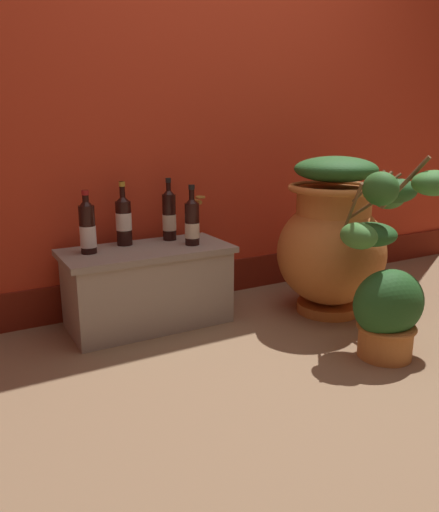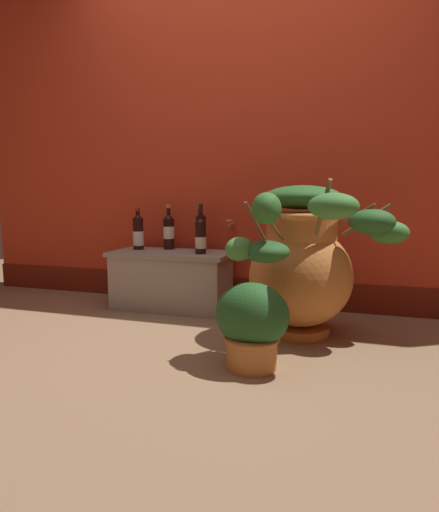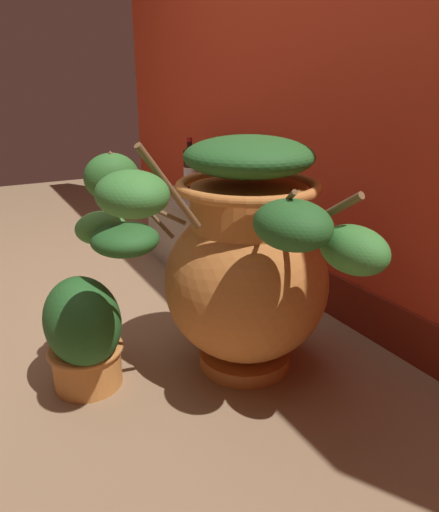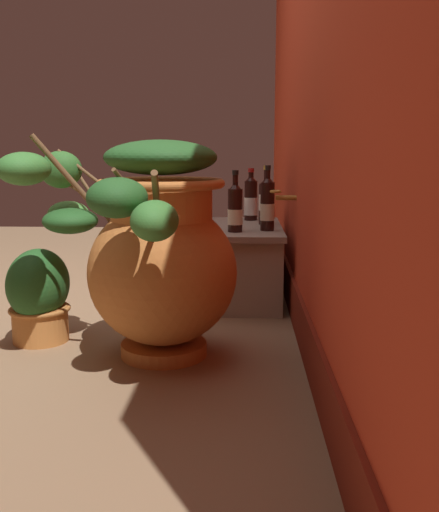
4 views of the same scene
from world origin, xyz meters
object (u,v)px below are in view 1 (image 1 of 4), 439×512
at_px(wine_bottle_right, 87,227).
at_px(wine_bottle_back, 124,219).
at_px(wine_bottle_middle, 169,215).
at_px(potted_shrub, 388,313).
at_px(wine_bottle_left, 192,221).
at_px(terracotta_urn, 337,236).

height_order(wine_bottle_right, wine_bottle_back, wine_bottle_back).
relative_size(wine_bottle_middle, potted_shrub, 0.83).
bearing_deg(wine_bottle_left, wine_bottle_middle, 108.75).
xyz_separation_m(wine_bottle_left, wine_bottle_right, (-0.52, 0.09, 0.00)).
relative_size(wine_bottle_left, wine_bottle_middle, 0.93).
height_order(terracotta_urn, wine_bottle_right, terracotta_urn).
xyz_separation_m(wine_bottle_left, wine_bottle_back, (-0.31, 0.17, 0.01)).
xyz_separation_m(wine_bottle_right, potted_shrub, (1.06, -0.92, -0.33)).
bearing_deg(wine_bottle_left, wine_bottle_back, 151.50).
relative_size(terracotta_urn, potted_shrub, 2.19).
height_order(wine_bottle_left, wine_bottle_back, wine_bottle_back).
bearing_deg(terracotta_urn, wine_bottle_middle, 148.74).
xyz_separation_m(terracotta_urn, potted_shrub, (-0.17, -0.53, -0.23)).
bearing_deg(wine_bottle_left, wine_bottle_right, 170.59).
height_order(wine_bottle_back, potted_shrub, wine_bottle_back).
bearing_deg(potted_shrub, wine_bottle_left, 123.25).
distance_m(wine_bottle_middle, wine_bottle_back, 0.25).
bearing_deg(wine_bottle_right, wine_bottle_back, 21.54).
xyz_separation_m(wine_bottle_right, wine_bottle_back, (0.21, 0.08, 0.01)).
bearing_deg(wine_bottle_back, wine_bottle_right, -158.46).
bearing_deg(potted_shrub, wine_bottle_back, 130.50).
bearing_deg(potted_shrub, wine_bottle_middle, 121.11).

